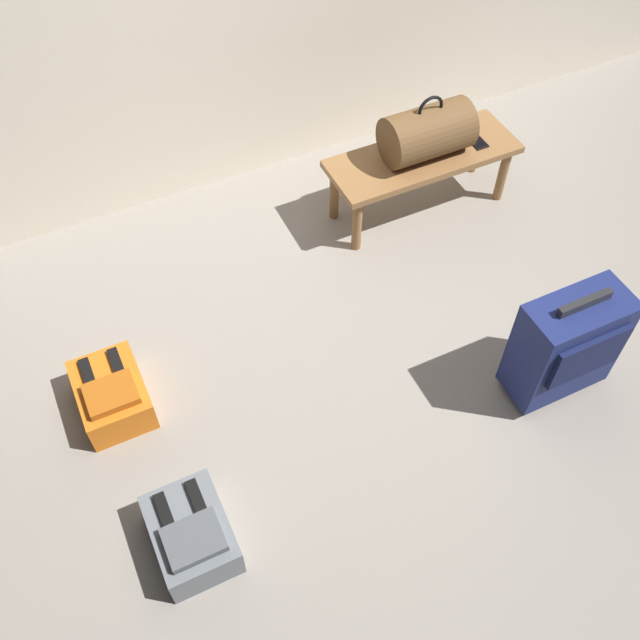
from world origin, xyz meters
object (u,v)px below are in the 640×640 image
(backpack_grey, at_px, (192,534))
(backpack_orange, at_px, (112,394))
(duffel_bag_brown, at_px, (427,132))
(cell_phone, at_px, (476,140))
(bench, at_px, (422,162))
(suitcase_upright_navy, at_px, (567,345))

(backpack_grey, bearing_deg, backpack_orange, 98.04)
(duffel_bag_brown, bearing_deg, backpack_orange, -163.73)
(cell_phone, bearing_deg, backpack_grey, -148.48)
(duffel_bag_brown, bearing_deg, bench, -180.00)
(suitcase_upright_navy, xyz_separation_m, backpack_grey, (-1.68, -0.01, -0.21))
(cell_phone, relative_size, backpack_orange, 0.38)
(bench, relative_size, suitcase_upright_navy, 1.69)
(suitcase_upright_navy, xyz_separation_m, backpack_orange, (-1.78, 0.73, -0.21))
(bench, distance_m, backpack_grey, 2.15)
(bench, distance_m, backpack_orange, 1.92)
(duffel_bag_brown, distance_m, backpack_grey, 2.18)
(cell_phone, bearing_deg, suitcase_upright_navy, -105.68)
(bench, relative_size, backpack_orange, 2.63)
(backpack_grey, bearing_deg, bench, 36.32)
(suitcase_upright_navy, height_order, backpack_grey, suitcase_upright_navy)
(bench, xyz_separation_m, duffel_bag_brown, (0.00, 0.00, 0.19))
(cell_phone, bearing_deg, duffel_bag_brown, 174.45)
(backpack_orange, bearing_deg, cell_phone, 13.40)
(duffel_bag_brown, relative_size, backpack_orange, 1.16)
(duffel_bag_brown, height_order, cell_phone, duffel_bag_brown)
(cell_phone, xyz_separation_m, suitcase_upright_navy, (-0.35, -1.23, -0.06))
(suitcase_upright_navy, distance_m, backpack_grey, 1.69)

